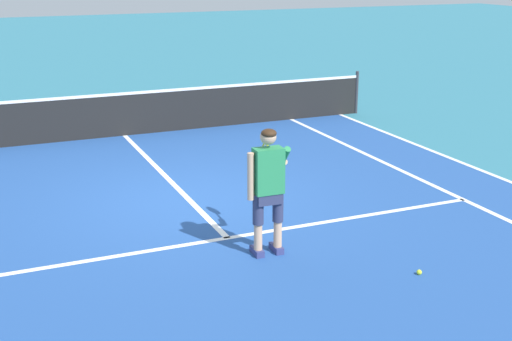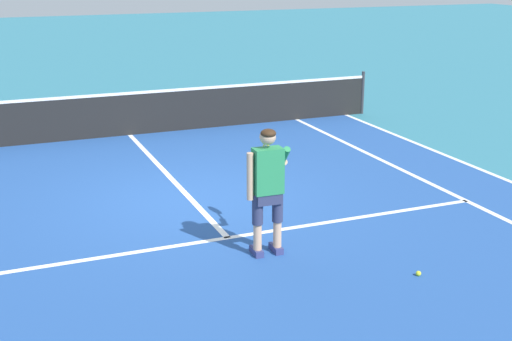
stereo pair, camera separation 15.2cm
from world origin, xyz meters
The scene contains 9 objects.
ground_plane centered at (0.00, 0.00, 0.00)m, with size 80.00×80.00×0.00m, color teal.
court_inner_surface centered at (0.00, -0.65, 0.00)m, with size 10.98×10.98×0.00m, color #234C93.
line_service centered at (0.00, -1.76, 0.00)m, with size 8.23×0.10×0.01m, color white.
line_centre_service centered at (0.00, 1.44, 0.00)m, with size 0.10×6.40×0.01m, color white.
line_singles_right centered at (4.12, -0.65, 0.00)m, with size 0.10×10.58×0.01m, color white.
line_doubles_right centered at (5.49, -0.65, 0.00)m, with size 0.10×10.58×0.01m, color white.
tennis_net centered at (0.00, 4.64, 0.50)m, with size 11.96×0.08×1.07m.
tennis_player centered at (0.31, -2.46, 0.99)m, with size 0.65×1.11×1.71m.
tennis_ball_near_feet centered at (1.77, -3.79, 0.03)m, with size 0.07×0.07×0.07m, color #CCE02D.
Camera 1 is at (-3.15, -10.15, 3.75)m, focal length 48.28 mm.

